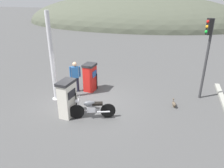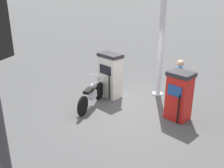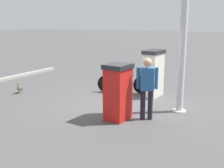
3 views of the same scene
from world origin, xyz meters
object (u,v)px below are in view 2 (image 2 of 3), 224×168
attendant_person (179,81)px  roadside_traffic_light (1,110)px  motorcycle_near_pump (92,94)px  fuel_pump_far (179,96)px  fuel_pump_near (110,75)px  canopy_support_pole (161,40)px

attendant_person → roadside_traffic_light: bearing=8.6°
motorcycle_near_pump → roadside_traffic_light: bearing=35.1°
fuel_pump_far → fuel_pump_near: bearing=-90.0°
fuel_pump_far → canopy_support_pole: canopy_support_pole is taller
motorcycle_near_pump → attendant_person: 2.88m
attendant_person → roadside_traffic_light: size_ratio=0.42×
motorcycle_near_pump → roadside_traffic_light: size_ratio=0.48×
attendant_person → roadside_traffic_light: (6.30, 0.96, 1.71)m
motorcycle_near_pump → canopy_support_pole: canopy_support_pole is taller
fuel_pump_far → canopy_support_pole: 2.32m
canopy_support_pole → attendant_person: bearing=60.2°
fuel_pump_far → motorcycle_near_pump: 2.83m
fuel_pump_near → motorcycle_near_pump: (1.05, 0.08, -0.36)m
motorcycle_near_pump → fuel_pump_far: bearing=112.0°
fuel_pump_near → canopy_support_pole: size_ratio=0.38×
attendant_person → canopy_support_pole: canopy_support_pole is taller
fuel_pump_near → roadside_traffic_light: bearing=30.3°
fuel_pump_near → roadside_traffic_light: (5.62, 3.28, 1.84)m
attendant_person → roadside_traffic_light: roadside_traffic_light is taller
fuel_pump_far → roadside_traffic_light: bearing=6.0°
fuel_pump_far → motorcycle_near_pump: (1.05, -2.61, -0.30)m
motorcycle_near_pump → canopy_support_pole: (-2.35, 1.18, 1.59)m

